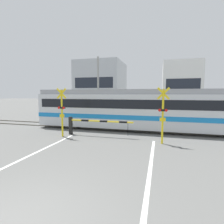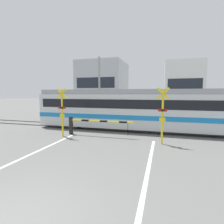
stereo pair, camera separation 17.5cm
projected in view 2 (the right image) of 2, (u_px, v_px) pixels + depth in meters
name	position (u px, v px, depth m)	size (l,w,h in m)	color
rail_track_near	(119.00, 130.00, 13.14)	(50.00, 0.10, 0.08)	#5B564C
rail_track_far	(123.00, 126.00, 14.51)	(50.00, 0.10, 0.08)	#5B564C
road_stripe_right	(142.00, 199.00, 4.60)	(0.14, 11.68, 0.01)	white
commuter_train	(146.00, 108.00, 13.13)	(16.79, 2.82, 3.08)	silver
crossing_barrier_near	(87.00, 123.00, 11.59)	(4.39, 0.20, 1.20)	black
crossing_barrier_far	(147.00, 115.00, 16.08)	(4.39, 0.20, 1.20)	black
crossing_signal_left	(62.00, 110.00, 11.19)	(0.68, 0.15, 3.12)	yellow
crossing_signal_right	(163.00, 113.00, 9.46)	(0.68, 0.15, 3.12)	yellow
pedestrian	(145.00, 111.00, 19.49)	(0.38, 0.22, 1.54)	#33384C
building_left_of_street	(103.00, 86.00, 30.37)	(7.36, 7.76, 8.03)	#B2B7BC
building_right_of_street	(182.00, 88.00, 26.86)	(5.16, 7.76, 7.32)	white
utility_pole_streetside	(99.00, 88.00, 19.74)	(0.22, 0.22, 6.85)	gray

